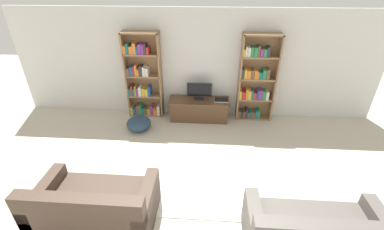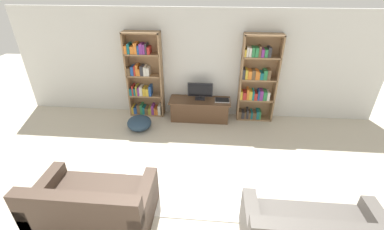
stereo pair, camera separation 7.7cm
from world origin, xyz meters
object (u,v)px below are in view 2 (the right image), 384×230
object	(u,v)px
bookshelf_left	(144,78)
tv_stand	(200,109)
beanbag_ottoman	(139,123)
television	(200,91)
couch_left_sectional	(94,206)
bookshelf_right	(257,81)
laptop	(222,100)

from	to	relation	value
bookshelf_left	tv_stand	bearing A→B (deg)	-6.55
beanbag_ottoman	television	bearing A→B (deg)	26.12
couch_left_sectional	bookshelf_right	bearing A→B (deg)	51.37
television	bookshelf_right	bearing A→B (deg)	4.94
television	couch_left_sectional	size ratio (longest dim) A/B	0.36
beanbag_ottoman	tv_stand	bearing A→B (deg)	24.57
bookshelf_right	laptop	world-z (taller)	bookshelf_right
bookshelf_right	couch_left_sectional	distance (m)	4.34
bookshelf_right	laptop	distance (m)	0.93
bookshelf_left	beanbag_ottoman	xyz separation A→B (m)	(0.02, -0.79, -0.82)
television	couch_left_sectional	distance (m)	3.53
bookshelf_left	bookshelf_right	xyz separation A→B (m)	(2.72, 0.00, 0.02)
couch_left_sectional	beanbag_ottoman	xyz separation A→B (m)	(-0.03, 2.55, -0.12)
television	laptop	distance (m)	0.58
bookshelf_right	tv_stand	bearing A→B (deg)	-173.11
bookshelf_left	couch_left_sectional	xyz separation A→B (m)	(0.05, -3.35, -0.69)
bookshelf_right	tv_stand	world-z (taller)	bookshelf_right
bookshelf_left	television	bearing A→B (deg)	-4.69
bookshelf_left	tv_stand	distance (m)	1.58
tv_stand	television	size ratio (longest dim) A/B	2.45
bookshelf_left	bookshelf_right	distance (m)	2.72
television	laptop	bearing A→B (deg)	-4.48
tv_stand	couch_left_sectional	xyz separation A→B (m)	(-1.34, -3.18, 0.03)
bookshelf_right	tv_stand	xyz separation A→B (m)	(-1.33, -0.16, -0.74)
bookshelf_right	television	distance (m)	1.36
television	beanbag_ottoman	xyz separation A→B (m)	(-1.38, -0.68, -0.58)
couch_left_sectional	beanbag_ottoman	bearing A→B (deg)	90.76
television	couch_left_sectional	bearing A→B (deg)	-112.60
laptop	beanbag_ottoman	size ratio (longest dim) A/B	0.62
bookshelf_right	laptop	size ratio (longest dim) A/B	6.03
tv_stand	laptop	world-z (taller)	laptop
bookshelf_left	laptop	bearing A→B (deg)	-4.63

